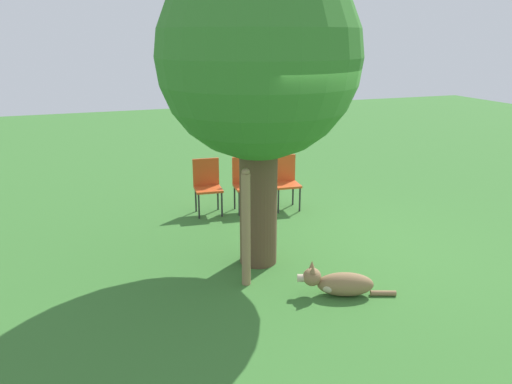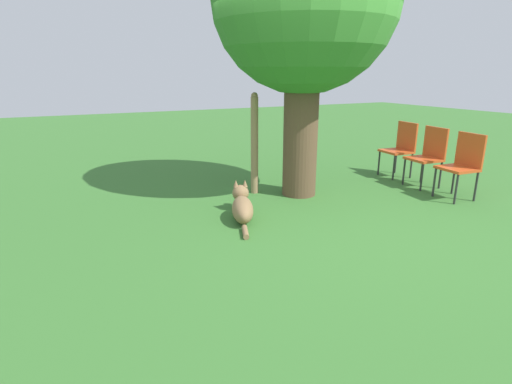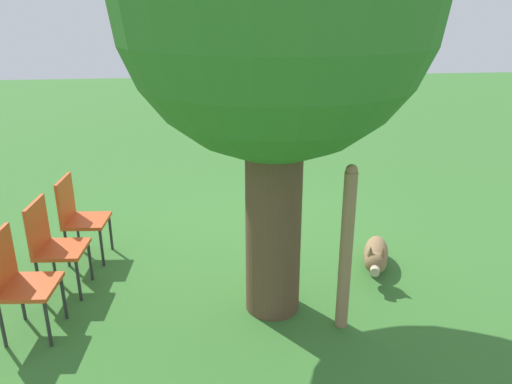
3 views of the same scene
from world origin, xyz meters
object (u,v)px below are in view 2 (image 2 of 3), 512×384
oak_tree (305,1)px  red_chair_1 (429,153)px  red_chair_2 (401,146)px  fence_post (255,144)px  red_chair_0 (463,162)px  dog (242,206)px

oak_tree → red_chair_1: oak_tree is taller
red_chair_1 → red_chair_2: same height
oak_tree → red_chair_1: 2.92m
red_chair_1 → red_chair_2: (0.10, 0.66, 0.00)m
fence_post → red_chair_2: fence_post is taller
red_chair_0 → red_chair_1: (0.10, 0.66, 0.00)m
dog → red_chair_0: bearing=-80.4°
red_chair_2 → dog: bearing=17.1°
oak_tree → red_chair_1: size_ratio=4.21×
red_chair_0 → red_chair_1: same height
oak_tree → dog: size_ratio=3.53×
oak_tree → red_chair_2: 2.94m
oak_tree → red_chair_2: bearing=3.8°
dog → red_chair_2: bearing=-56.9°
fence_post → red_chair_2: 2.66m
fence_post → red_chair_0: size_ratio=1.58×
red_chair_1 → red_chair_2: bearing=-93.5°
oak_tree → red_chair_2: oak_tree is taller
oak_tree → red_chair_0: (1.90, -1.18, -2.06)m
fence_post → red_chair_1: (2.55, -0.87, -0.21)m
red_chair_2 → fence_post: bearing=0.5°
dog → fence_post: size_ratio=0.75×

